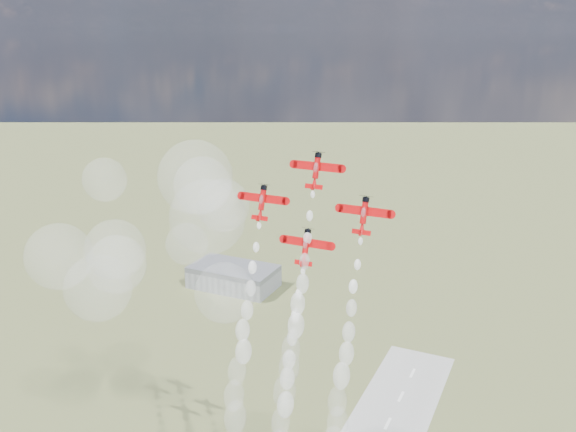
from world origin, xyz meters
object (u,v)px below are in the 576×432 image
(plane_lead, at_px, (316,170))
(plane_left, at_px, (262,202))
(hangar, at_px, (234,276))
(plane_right, at_px, (364,215))
(plane_slot, at_px, (306,246))

(plane_lead, xyz_separation_m, plane_left, (-12.92, -2.93, -8.56))
(hangar, bearing_deg, plane_left, -57.52)
(hangar, relative_size, plane_left, 4.07)
(hangar, distance_m, plane_left, 218.65)
(plane_lead, bearing_deg, plane_right, -12.78)
(hangar, bearing_deg, plane_lead, -53.93)
(plane_slot, bearing_deg, plane_left, 167.22)
(plane_lead, bearing_deg, plane_slot, -90.00)
(plane_left, relative_size, plane_slot, 1.00)
(hangar, relative_size, plane_right, 4.07)
(plane_lead, distance_m, plane_slot, 18.09)
(plane_lead, xyz_separation_m, plane_right, (12.92, -2.93, -8.56))
(plane_slot, bearing_deg, plane_right, 12.78)
(plane_lead, xyz_separation_m, plane_slot, (0.00, -5.86, -17.12))
(plane_lead, distance_m, plane_right, 15.78)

